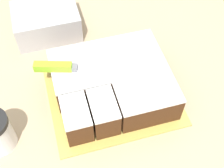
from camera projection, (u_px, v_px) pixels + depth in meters
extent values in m
cube|color=tan|center=(94.00, 164.00, 1.26)|extent=(1.40, 1.10, 0.92)
cube|color=gold|center=(112.00, 94.00, 0.90)|extent=(0.36, 0.32, 0.01)
cube|color=#472814|center=(107.00, 70.00, 0.89)|extent=(0.31, 0.16, 0.08)
cube|color=white|center=(107.00, 60.00, 0.86)|extent=(0.31, 0.16, 0.01)
cube|color=#472814|center=(147.00, 102.00, 0.83)|extent=(0.16, 0.11, 0.08)
cube|color=white|center=(148.00, 92.00, 0.79)|extent=(0.16, 0.11, 0.01)
cube|color=#472814|center=(77.00, 120.00, 0.80)|extent=(0.07, 0.10, 0.08)
cube|color=white|center=(75.00, 111.00, 0.76)|extent=(0.07, 0.10, 0.01)
cube|color=#472814|center=(104.00, 113.00, 0.81)|extent=(0.07, 0.10, 0.08)
cube|color=white|center=(103.00, 104.00, 0.77)|extent=(0.07, 0.10, 0.01)
cube|color=silver|center=(106.00, 70.00, 0.83)|extent=(0.18, 0.07, 0.00)
cube|color=slate|center=(74.00, 68.00, 0.83)|extent=(0.02, 0.02, 0.02)
cube|color=#8CCC26|center=(53.00, 67.00, 0.82)|extent=(0.10, 0.05, 0.02)
cube|color=#B2B2B7|center=(47.00, 22.00, 1.01)|extent=(0.20, 0.15, 0.09)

